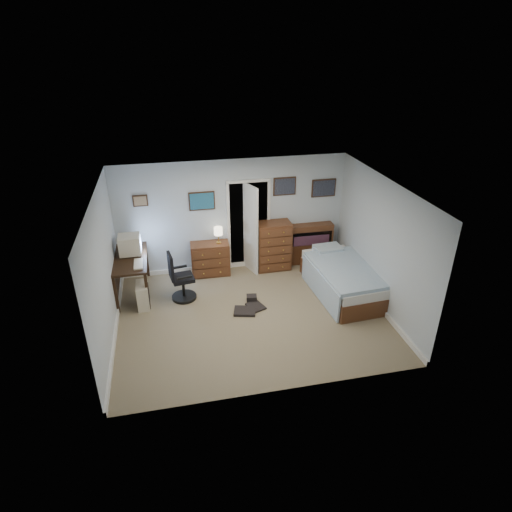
{
  "coord_description": "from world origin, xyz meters",
  "views": [
    {
      "loc": [
        -1.33,
        -6.6,
        4.71
      ],
      "look_at": [
        0.16,
        0.3,
        1.1
      ],
      "focal_mm": 30.0,
      "sensor_mm": 36.0,
      "label": 1
    }
  ],
  "objects_px": {
    "office_chair": "(180,282)",
    "bed": "(342,278)",
    "low_dresser": "(210,259)",
    "computer_desk": "(126,266)",
    "tall_dresser": "(273,246)"
  },
  "relations": [
    {
      "from": "computer_desk",
      "to": "tall_dresser",
      "type": "xyz_separation_m",
      "value": [
        3.16,
        0.45,
        -0.08
      ]
    },
    {
      "from": "office_chair",
      "to": "bed",
      "type": "distance_m",
      "value": 3.28
    },
    {
      "from": "low_dresser",
      "to": "tall_dresser",
      "type": "height_order",
      "value": "tall_dresser"
    },
    {
      "from": "computer_desk",
      "to": "bed",
      "type": "distance_m",
      "value": 4.38
    },
    {
      "from": "tall_dresser",
      "to": "bed",
      "type": "xyz_separation_m",
      "value": [
        1.12,
        -1.32,
        -0.23
      ]
    },
    {
      "from": "computer_desk",
      "to": "office_chair",
      "type": "xyz_separation_m",
      "value": [
        1.03,
        -0.43,
        -0.24
      ]
    },
    {
      "from": "low_dresser",
      "to": "tall_dresser",
      "type": "bearing_deg",
      "value": 1.42
    },
    {
      "from": "bed",
      "to": "computer_desk",
      "type": "bearing_deg",
      "value": 164.78
    },
    {
      "from": "bed",
      "to": "tall_dresser",
      "type": "bearing_deg",
      "value": 126.55
    },
    {
      "from": "computer_desk",
      "to": "tall_dresser",
      "type": "relative_size",
      "value": 1.3
    },
    {
      "from": "computer_desk",
      "to": "office_chair",
      "type": "bearing_deg",
      "value": -23.63
    },
    {
      "from": "tall_dresser",
      "to": "bed",
      "type": "height_order",
      "value": "tall_dresser"
    },
    {
      "from": "bed",
      "to": "low_dresser",
      "type": "bearing_deg",
      "value": 148.32
    },
    {
      "from": "office_chair",
      "to": "bed",
      "type": "relative_size",
      "value": 0.48
    },
    {
      "from": "office_chair",
      "to": "low_dresser",
      "type": "relative_size",
      "value": 1.23
    }
  ]
}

